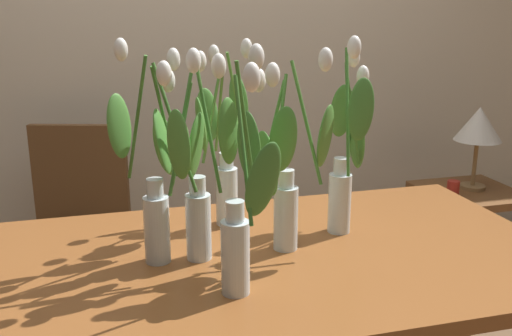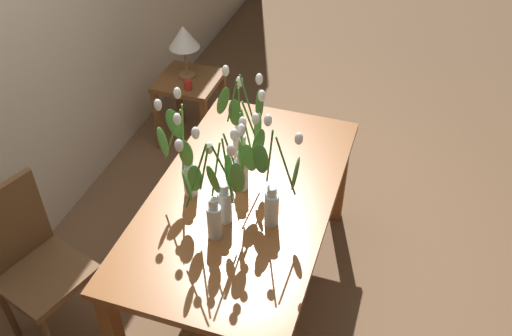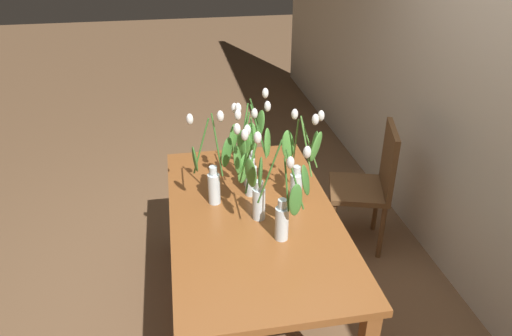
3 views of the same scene
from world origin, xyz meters
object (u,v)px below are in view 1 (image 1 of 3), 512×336
at_px(table_lamp, 479,126).
at_px(pillar_candle, 453,189).
at_px(tulip_vase_0, 242,219).
at_px(tulip_vase_2, 194,184).
at_px(dining_table, 272,283).
at_px(tulip_vase_1, 345,162).
at_px(tulip_vase_5, 223,155).
at_px(dining_chair, 76,226).
at_px(tulip_vase_3, 158,182).
at_px(tulip_vase_4, 288,181).
at_px(side_table, 468,213).

xyz_separation_m(table_lamp, pillar_candle, (-0.16, -0.08, -0.27)).
xyz_separation_m(tulip_vase_0, tulip_vase_2, (-0.08, 0.20, 0.03)).
bearing_deg(dining_table, tulip_vase_1, 22.41).
height_order(tulip_vase_5, dining_chair, tulip_vase_5).
distance_m(tulip_vase_5, dining_chair, 0.92).
distance_m(tulip_vase_0, table_lamp, 1.78).
bearing_deg(tulip_vase_1, tulip_vase_5, 152.64).
xyz_separation_m(tulip_vase_3, tulip_vase_4, (0.34, -0.06, -0.01)).
height_order(tulip_vase_3, tulip_vase_4, tulip_vase_3).
bearing_deg(tulip_vase_2, tulip_vase_4, -2.76).
bearing_deg(pillar_candle, dining_chair, 175.53).
bearing_deg(dining_chair, tulip_vase_4, -57.56).
xyz_separation_m(tulip_vase_1, tulip_vase_3, (-0.55, -0.06, -0.00)).
distance_m(tulip_vase_2, tulip_vase_5, 0.30).
bearing_deg(side_table, pillar_candle, -156.36).
bearing_deg(side_table, tulip_vase_1, -142.78).
relative_size(tulip_vase_1, tulip_vase_3, 1.01).
height_order(tulip_vase_4, table_lamp, tulip_vase_4).
bearing_deg(tulip_vase_1, tulip_vase_3, -174.25).
bearing_deg(side_table, tulip_vase_0, -142.55).
bearing_deg(tulip_vase_3, tulip_vase_1, 5.75).
bearing_deg(pillar_candle, tulip_vase_5, -156.19).
distance_m(tulip_vase_2, table_lamp, 1.73).
xyz_separation_m(tulip_vase_2, table_lamp, (1.49, 0.88, -0.10)).
bearing_deg(tulip_vase_1, dining_chair, 134.51).
relative_size(tulip_vase_2, tulip_vase_3, 0.95).
bearing_deg(dining_chair, tulip_vase_2, -69.40).
height_order(tulip_vase_3, side_table, tulip_vase_3).
height_order(tulip_vase_1, tulip_vase_3, tulip_vase_1).
height_order(tulip_vase_0, tulip_vase_5, tulip_vase_0).
distance_m(tulip_vase_3, dining_chair, 1.02).
relative_size(dining_table, dining_chair, 1.72).
bearing_deg(tulip_vase_0, table_lamp, 37.48).
bearing_deg(tulip_vase_2, tulip_vase_1, 12.30).
bearing_deg(table_lamp, tulip_vase_1, -142.73).
height_order(tulip_vase_0, side_table, tulip_vase_0).
xyz_separation_m(dining_chair, table_lamp, (1.84, -0.05, 0.33)).
distance_m(tulip_vase_4, tulip_vase_5, 0.31).
bearing_deg(tulip_vase_5, table_lamp, 24.12).
relative_size(tulip_vase_5, side_table, 1.03).
bearing_deg(table_lamp, tulip_vase_3, -152.11).
bearing_deg(pillar_candle, dining_table, -144.24).
bearing_deg(tulip_vase_4, dining_chair, 122.44).
relative_size(tulip_vase_4, dining_chair, 0.60).
bearing_deg(tulip_vase_4, table_lamp, 35.75).
bearing_deg(tulip_vase_4, dining_table, 166.71).
bearing_deg(tulip_vase_0, dining_table, 55.73).
bearing_deg(tulip_vase_2, dining_chair, 110.60).
xyz_separation_m(tulip_vase_3, table_lamp, (1.58, 0.83, -0.10)).
xyz_separation_m(tulip_vase_2, tulip_vase_5, (0.13, 0.27, 0.00)).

